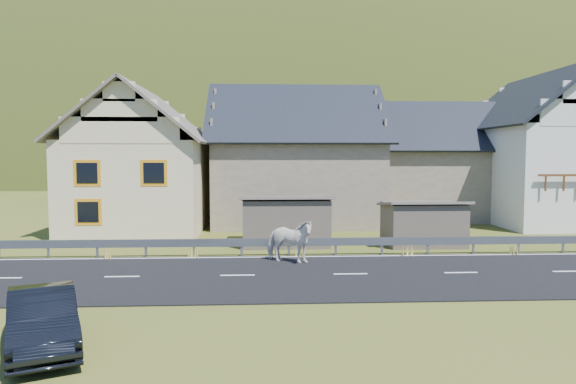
{
  "coord_description": "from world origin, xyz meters",
  "views": [
    {
      "loc": [
        -3.13,
        -17.82,
        4.23
      ],
      "look_at": [
        -1.99,
        4.49,
        2.65
      ],
      "focal_mm": 32.0,
      "sensor_mm": 36.0,
      "label": 1
    }
  ],
  "objects": [
    {
      "name": "horse",
      "position": [
        -2.08,
        2.1,
        0.91
      ],
      "size": [
        1.72,
        2.27,
        1.74
      ],
      "primitive_type": "imported",
      "rotation": [
        0.0,
        0.0,
        1.13
      ],
      "color": "silver",
      "rests_on": "road"
    },
    {
      "name": "lane_markings",
      "position": [
        0.0,
        0.0,
        0.04
      ],
      "size": [
        60.0,
        6.6,
        0.01
      ],
      "primitive_type": "cube",
      "color": "silver",
      "rests_on": "road"
    },
    {
      "name": "road",
      "position": [
        0.0,
        0.0,
        0.02
      ],
      "size": [
        60.0,
        7.0,
        0.04
      ],
      "primitive_type": "cube",
      "color": "black",
      "rests_on": "ground"
    },
    {
      "name": "shed_right",
      "position": [
        4.5,
        6.0,
        1.0
      ],
      "size": [
        3.8,
        2.9,
        2.2
      ],
      "primitive_type": "cube",
      "color": "#695B4D",
      "rests_on": "ground"
    },
    {
      "name": "conifer_patch",
      "position": [
        -55.0,
        110.0,
        6.0
      ],
      "size": [
        76.0,
        50.0,
        28.0
      ],
      "primitive_type": "ellipsoid",
      "color": "black",
      "rests_on": "ground"
    },
    {
      "name": "house_stone_b",
      "position": [
        9.0,
        17.0,
        4.24
      ],
      "size": [
        9.8,
        8.8,
        8.1
      ],
      "color": "gray",
      "rests_on": "ground"
    },
    {
      "name": "ground",
      "position": [
        0.0,
        0.0,
        0.0
      ],
      "size": [
        160.0,
        160.0,
        0.0
      ],
      "primitive_type": "plane",
      "color": "#374414",
      "rests_on": "ground"
    },
    {
      "name": "shed_left",
      "position": [
        -2.0,
        6.5,
        1.1
      ],
      "size": [
        4.3,
        3.3,
        2.4
      ],
      "primitive_type": "cube",
      "color": "#695B4D",
      "rests_on": "ground"
    },
    {
      "name": "house_white",
      "position": [
        15.0,
        14.0,
        5.06
      ],
      "size": [
        8.8,
        10.8,
        9.7
      ],
      "color": "silver",
      "rests_on": "ground"
    },
    {
      "name": "mountain",
      "position": [
        5.0,
        180.0,
        -20.0
      ],
      "size": [
        440.0,
        280.0,
        260.0
      ],
      "primitive_type": "ellipsoid",
      "color": "#21300D",
      "rests_on": "ground"
    },
    {
      "name": "car",
      "position": [
        -7.97,
        -6.5,
        0.64
      ],
      "size": [
        2.82,
        4.11,
        1.28
      ],
      "primitive_type": "imported",
      "rotation": [
        0.0,
        0.0,
        0.42
      ],
      "color": "black",
      "rests_on": "ground"
    },
    {
      "name": "guardrail",
      "position": [
        -0.0,
        3.68,
        0.56
      ],
      "size": [
        28.1,
        0.09,
        0.75
      ],
      "color": "#93969B",
      "rests_on": "ground"
    },
    {
      "name": "house_stone_a",
      "position": [
        -1.0,
        15.0,
        4.63
      ],
      "size": [
        10.8,
        9.8,
        8.9
      ],
      "color": "gray",
      "rests_on": "ground"
    },
    {
      "name": "house_cream",
      "position": [
        -10.0,
        12.0,
        4.36
      ],
      "size": [
        7.8,
        9.8,
        8.3
      ],
      "color": "beige",
      "rests_on": "ground"
    }
  ]
}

